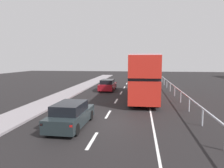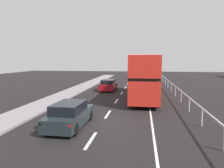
% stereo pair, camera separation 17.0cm
% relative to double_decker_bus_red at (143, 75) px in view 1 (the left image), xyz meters
% --- Properties ---
extents(ground_plane, '(74.26, 120.00, 0.10)m').
position_rel_double_decker_bus_red_xyz_m(ground_plane, '(-2.49, -8.96, -2.38)').
color(ground_plane, black).
extents(near_sidewalk_kerb, '(2.50, 80.00, 0.14)m').
position_rel_double_decker_bus_red_xyz_m(near_sidewalk_kerb, '(-8.47, -8.96, -2.26)').
color(near_sidewalk_kerb, gray).
rests_on(near_sidewalk_kerb, ground).
extents(lane_paint_markings, '(3.18, 46.00, 0.01)m').
position_rel_double_decker_bus_red_xyz_m(lane_paint_markings, '(-0.57, -0.64, -2.32)').
color(lane_paint_markings, silver).
rests_on(lane_paint_markings, ground).
extents(bridge_side_railing, '(0.10, 42.00, 1.08)m').
position_rel_double_decker_bus_red_xyz_m(bridge_side_railing, '(3.42, 0.04, -1.45)').
color(bridge_side_railing, '#B1B5BF').
rests_on(bridge_side_railing, ground).
extents(double_decker_bus_red, '(2.68, 11.17, 4.34)m').
position_rel_double_decker_bus_red_xyz_m(double_decker_bus_red, '(0.00, 0.00, 0.00)').
color(double_decker_bus_red, red).
rests_on(double_decker_bus_red, ground).
extents(hatchback_car_near, '(1.83, 4.34, 1.44)m').
position_rel_double_decker_bus_red_xyz_m(hatchback_car_near, '(-4.20, -9.89, -1.63)').
color(hatchback_car_near, '#20292C').
rests_on(hatchback_car_near, ground).
extents(sedan_car_ahead, '(1.84, 4.17, 1.41)m').
position_rel_double_decker_bus_red_xyz_m(sedan_car_ahead, '(-4.38, 4.99, -1.65)').
color(sedan_car_ahead, maroon).
rests_on(sedan_car_ahead, ground).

